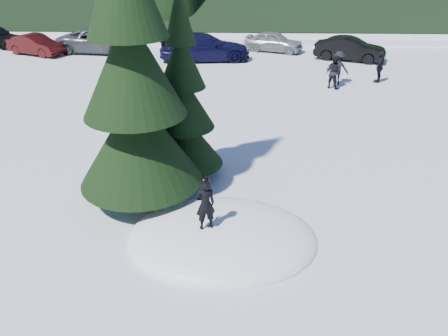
{
  "coord_description": "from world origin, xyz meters",
  "views": [
    {
      "loc": [
        0.31,
        -8.36,
        6.17
      ],
      "look_at": [
        -0.01,
        1.52,
        1.1
      ],
      "focal_mm": 35.0,
      "sensor_mm": 36.0,
      "label": 1
    }
  ],
  "objects_px": {
    "adult_2": "(338,68)",
    "car_3": "(205,47)",
    "spruce_short": "(183,108)",
    "car_2": "(100,41)",
    "car_4": "(274,42)",
    "spruce_tall": "(133,79)",
    "adult_1": "(380,67)",
    "adult_0": "(333,72)",
    "car_1": "(36,45)",
    "car_5": "(350,49)",
    "child_skier": "(205,204)"
  },
  "relations": [
    {
      "from": "adult_2",
      "to": "car_3",
      "type": "distance_m",
      "value": 8.39
    },
    {
      "from": "spruce_short",
      "to": "car_2",
      "type": "relative_size",
      "value": 1.03
    },
    {
      "from": "car_3",
      "to": "car_4",
      "type": "distance_m",
      "value": 4.96
    },
    {
      "from": "spruce_tall",
      "to": "adult_1",
      "type": "relative_size",
      "value": 5.63
    },
    {
      "from": "adult_0",
      "to": "car_2",
      "type": "relative_size",
      "value": 0.31
    },
    {
      "from": "spruce_tall",
      "to": "car_1",
      "type": "height_order",
      "value": "spruce_tall"
    },
    {
      "from": "adult_2",
      "to": "car_1",
      "type": "xyz_separation_m",
      "value": [
        -17.51,
        5.92,
        -0.18
      ]
    },
    {
      "from": "adult_0",
      "to": "car_3",
      "type": "height_order",
      "value": "adult_0"
    },
    {
      "from": "car_4",
      "to": "car_5",
      "type": "xyz_separation_m",
      "value": [
        4.34,
        -2.26,
        0.04
      ]
    },
    {
      "from": "adult_2",
      "to": "car_4",
      "type": "distance_m",
      "value": 7.77
    },
    {
      "from": "car_4",
      "to": "spruce_tall",
      "type": "bearing_deg",
      "value": -173.51
    },
    {
      "from": "spruce_tall",
      "to": "adult_2",
      "type": "relative_size",
      "value": 5.37
    },
    {
      "from": "spruce_tall",
      "to": "adult_2",
      "type": "xyz_separation_m",
      "value": [
        7.4,
        11.21,
        -2.52
      ]
    },
    {
      "from": "adult_0",
      "to": "child_skier",
      "type": "bearing_deg",
      "value": 104.58
    },
    {
      "from": "car_1",
      "to": "car_3",
      "type": "bearing_deg",
      "value": -72.95
    },
    {
      "from": "car_2",
      "to": "car_5",
      "type": "relative_size",
      "value": 1.28
    },
    {
      "from": "car_4",
      "to": "car_2",
      "type": "bearing_deg",
      "value": 114.18
    },
    {
      "from": "child_skier",
      "to": "car_4",
      "type": "distance_m",
      "value": 20.76
    },
    {
      "from": "spruce_tall",
      "to": "child_skier",
      "type": "distance_m",
      "value": 3.53
    },
    {
      "from": "adult_1",
      "to": "car_2",
      "type": "distance_m",
      "value": 17.01
    },
    {
      "from": "spruce_short",
      "to": "car_1",
      "type": "bearing_deg",
      "value": 125.24
    },
    {
      "from": "car_5",
      "to": "car_4",
      "type": "bearing_deg",
      "value": 83.82
    },
    {
      "from": "spruce_tall",
      "to": "car_5",
      "type": "relative_size",
      "value": 2.11
    },
    {
      "from": "car_1",
      "to": "adult_1",
      "type": "bearing_deg",
      "value": -82.61
    },
    {
      "from": "adult_0",
      "to": "car_5",
      "type": "xyz_separation_m",
      "value": [
        2.09,
        5.75,
        -0.13
      ]
    },
    {
      "from": "child_skier",
      "to": "spruce_short",
      "type": "bearing_deg",
      "value": -96.66
    },
    {
      "from": "adult_1",
      "to": "car_5",
      "type": "height_order",
      "value": "adult_1"
    },
    {
      "from": "car_1",
      "to": "spruce_tall",
      "type": "bearing_deg",
      "value": -126.34
    },
    {
      "from": "spruce_tall",
      "to": "car_4",
      "type": "distance_m",
      "value": 19.32
    },
    {
      "from": "spruce_short",
      "to": "car_5",
      "type": "relative_size",
      "value": 1.32
    },
    {
      "from": "car_1",
      "to": "car_2",
      "type": "relative_size",
      "value": 0.72
    },
    {
      "from": "car_1",
      "to": "car_5",
      "type": "bearing_deg",
      "value": -69.45
    },
    {
      "from": "spruce_short",
      "to": "adult_1",
      "type": "height_order",
      "value": "spruce_short"
    },
    {
      "from": "adult_2",
      "to": "car_5",
      "type": "distance_m",
      "value": 5.35
    },
    {
      "from": "car_2",
      "to": "car_3",
      "type": "xyz_separation_m",
      "value": [
        6.78,
        -1.91,
        0.05
      ]
    },
    {
      "from": "child_skier",
      "to": "car_2",
      "type": "distance_m",
      "value": 21.52
    },
    {
      "from": "adult_1",
      "to": "child_skier",
      "type": "bearing_deg",
      "value": 2.28
    },
    {
      "from": "adult_1",
      "to": "car_4",
      "type": "xyz_separation_m",
      "value": [
        -4.75,
        6.93,
        -0.13
      ]
    },
    {
      "from": "adult_2",
      "to": "spruce_tall",
      "type": "bearing_deg",
      "value": 75.81
    },
    {
      "from": "spruce_short",
      "to": "car_4",
      "type": "relative_size",
      "value": 1.44
    },
    {
      "from": "car_4",
      "to": "car_5",
      "type": "relative_size",
      "value": 0.91
    },
    {
      "from": "adult_2",
      "to": "car_2",
      "type": "distance_m",
      "value": 15.22
    },
    {
      "from": "adult_0",
      "to": "car_5",
      "type": "height_order",
      "value": "adult_0"
    },
    {
      "from": "car_1",
      "to": "car_4",
      "type": "height_order",
      "value": "car_4"
    },
    {
      "from": "spruce_tall",
      "to": "car_5",
      "type": "distance_m",
      "value": 18.84
    },
    {
      "from": "spruce_short",
      "to": "spruce_tall",
      "type": "bearing_deg",
      "value": -125.54
    },
    {
      "from": "car_1",
      "to": "car_3",
      "type": "relative_size",
      "value": 0.71
    },
    {
      "from": "car_3",
      "to": "car_4",
      "type": "height_order",
      "value": "car_3"
    },
    {
      "from": "adult_0",
      "to": "car_4",
      "type": "distance_m",
      "value": 8.32
    },
    {
      "from": "adult_1",
      "to": "car_4",
      "type": "distance_m",
      "value": 8.4
    }
  ]
}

